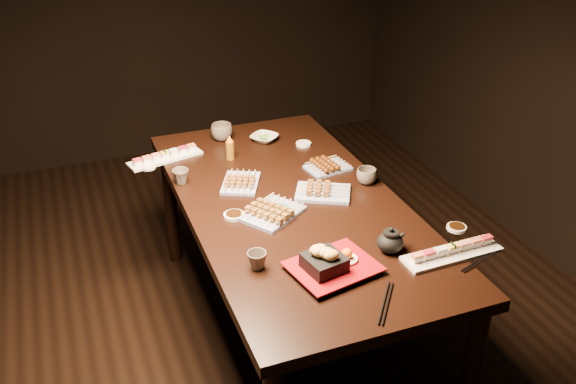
# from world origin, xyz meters

# --- Properties ---
(ground) EXTENTS (5.00, 5.00, 0.00)m
(ground) POSITION_xyz_m (0.00, 0.00, 0.00)
(ground) COLOR black
(ground) RESTS_ON ground
(dining_table) EXTENTS (1.35, 1.98, 0.75)m
(dining_table) POSITION_xyz_m (0.38, 0.17, 0.38)
(dining_table) COLOR black
(dining_table) RESTS_ON ground
(sushi_platter_near) EXTENTS (0.40, 0.12, 0.05)m
(sushi_platter_near) POSITION_xyz_m (0.79, -0.43, 0.77)
(sushi_platter_near) COLOR white
(sushi_platter_near) RESTS_ON dining_table
(sushi_platter_far) EXTENTS (0.38, 0.19, 0.04)m
(sushi_platter_far) POSITION_xyz_m (-0.05, 0.78, 0.77)
(sushi_platter_far) COLOR white
(sushi_platter_far) RESTS_ON dining_table
(yakitori_plate_center) EXTENTS (0.30, 0.29, 0.06)m
(yakitori_plate_center) POSITION_xyz_m (0.26, 0.09, 0.78)
(yakitori_plate_center) COLOR #828EB6
(yakitori_plate_center) RESTS_ON dining_table
(yakitori_plate_right) EXTENTS (0.29, 0.26, 0.06)m
(yakitori_plate_right) POSITION_xyz_m (0.53, 0.18, 0.78)
(yakitori_plate_right) COLOR #828EB6
(yakitori_plate_right) RESTS_ON dining_table
(yakitori_plate_left) EXTENTS (0.23, 0.26, 0.05)m
(yakitori_plate_left) POSITION_xyz_m (0.22, 0.40, 0.78)
(yakitori_plate_left) COLOR #828EB6
(yakitori_plate_left) RESTS_ON dining_table
(tsukune_plate) EXTENTS (0.21, 0.17, 0.05)m
(tsukune_plate) POSITION_xyz_m (0.65, 0.40, 0.77)
(tsukune_plate) COLOR #828EB6
(tsukune_plate) RESTS_ON dining_table
(edamame_bowl_green) EXTENTS (0.17, 0.17, 0.04)m
(edamame_bowl_green) POSITION_xyz_m (0.28, 0.07, 0.77)
(edamame_bowl_green) COLOR #339E75
(edamame_bowl_green) RESTS_ON dining_table
(edamame_bowl_cream) EXTENTS (0.19, 0.19, 0.03)m
(edamame_bowl_cream) POSITION_xyz_m (0.48, 0.82, 0.77)
(edamame_bowl_cream) COLOR beige
(edamame_bowl_cream) RESTS_ON dining_table
(tempura_tray) EXTENTS (0.35, 0.30, 0.11)m
(tempura_tray) POSITION_xyz_m (0.33, -0.36, 0.81)
(tempura_tray) COLOR black
(tempura_tray) RESTS_ON dining_table
(teacup_near_left) EXTENTS (0.09, 0.09, 0.07)m
(teacup_near_left) POSITION_xyz_m (0.08, -0.24, 0.78)
(teacup_near_left) COLOR #50473D
(teacup_near_left) RESTS_ON dining_table
(teacup_mid_right) EXTENTS (0.13, 0.13, 0.07)m
(teacup_mid_right) POSITION_xyz_m (0.76, 0.21, 0.79)
(teacup_mid_right) COLOR #50473D
(teacup_mid_right) RESTS_ON dining_table
(teacup_far_left) EXTENTS (0.08, 0.08, 0.07)m
(teacup_far_left) POSITION_xyz_m (-0.03, 0.51, 0.78)
(teacup_far_left) COLOR #50473D
(teacup_far_left) RESTS_ON dining_table
(teacup_far_right) EXTENTS (0.12, 0.12, 0.09)m
(teacup_far_right) POSITION_xyz_m (0.28, 0.91, 0.79)
(teacup_far_right) COLOR #50473D
(teacup_far_right) RESTS_ON dining_table
(teapot) EXTENTS (0.14, 0.14, 0.10)m
(teapot) POSITION_xyz_m (0.59, -0.31, 0.80)
(teapot) COLOR black
(teapot) RESTS_ON dining_table
(condiment_bottle) EXTENTS (0.05, 0.05, 0.12)m
(condiment_bottle) POSITION_xyz_m (0.25, 0.67, 0.81)
(condiment_bottle) COLOR brown
(condiment_bottle) RESTS_ON dining_table
(sauce_dish_west) EXTENTS (0.11, 0.11, 0.02)m
(sauce_dish_west) POSITION_xyz_m (0.11, 0.14, 0.76)
(sauce_dish_west) COLOR white
(sauce_dish_west) RESTS_ON dining_table
(sauce_dish_east) EXTENTS (0.09, 0.09, 0.01)m
(sauce_dish_east) POSITION_xyz_m (0.65, 0.70, 0.76)
(sauce_dish_east) COLOR white
(sauce_dish_east) RESTS_ON dining_table
(sauce_dish_se) EXTENTS (0.11, 0.11, 0.01)m
(sauce_dish_se) POSITION_xyz_m (0.92, -0.27, 0.76)
(sauce_dish_se) COLOR white
(sauce_dish_se) RESTS_ON dining_table
(sauce_dish_nw) EXTENTS (0.08, 0.08, 0.01)m
(sauce_dish_nw) POSITION_xyz_m (-0.14, 0.72, 0.76)
(sauce_dish_nw) COLOR white
(sauce_dish_nw) RESTS_ON dining_table
(chopsticks_near) EXTENTS (0.16, 0.20, 0.01)m
(chopsticks_near) POSITION_xyz_m (0.42, -0.59, 0.75)
(chopsticks_near) COLOR black
(chopsticks_near) RESTS_ON dining_table
(chopsticks_se) EXTENTS (0.21, 0.08, 0.01)m
(chopsticks_se) POSITION_xyz_m (0.87, -0.50, 0.75)
(chopsticks_se) COLOR black
(chopsticks_se) RESTS_ON dining_table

